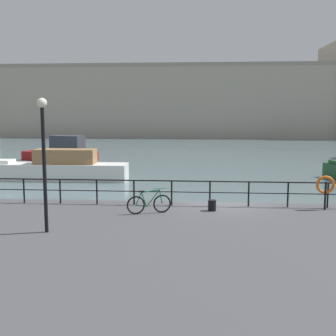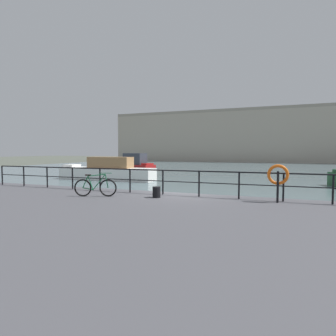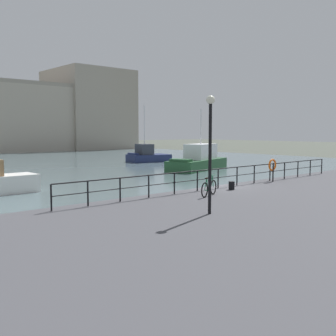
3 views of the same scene
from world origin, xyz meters
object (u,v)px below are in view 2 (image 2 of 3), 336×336
moored_red_daysailer (132,165)px  parked_bicycle (95,187)px  moored_green_narrowboat (107,171)px  life_ring_stand (278,176)px  harbor_building (288,135)px  mooring_bollard (156,192)px

moored_red_daysailer → parked_bicycle: 27.00m
moored_green_narrowboat → life_ring_stand: bearing=141.1°
moored_red_daysailer → moored_green_narrowboat: (3.65, -11.72, -0.04)m
parked_bicycle → harbor_building: bearing=61.8°
harbor_building → moored_green_narrowboat: (-17.70, -53.35, -5.86)m
mooring_bollard → life_ring_stand: 4.66m
moored_red_daysailer → harbor_building: bearing=75.7°
moored_red_daysailer → moored_green_narrowboat: 12.28m
life_ring_stand → moored_red_daysailer: bearing=128.5°
harbor_building → moored_red_daysailer: 47.14m
harbor_building → parked_bicycle: harbor_building is taller
parked_bicycle → moored_green_narrowboat: bearing=101.8°
moored_green_narrowboat → parked_bicycle: 14.93m
moored_red_daysailer → mooring_bollard: size_ratio=17.11×
parked_bicycle → life_ring_stand: bearing=-9.7°
moored_green_narrowboat → moored_red_daysailer: bearing=-73.8°
moored_red_daysailer → life_ring_stand: size_ratio=5.39×
moored_red_daysailer → mooring_bollard: 27.56m
harbor_building → life_ring_stand: bearing=-92.5°
moored_green_narrowboat → harbor_building: bearing=-109.5°
moored_green_narrowboat → parked_bicycle: size_ratio=5.60×
harbor_building → life_ring_stand: (-2.87, -64.84, -4.88)m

